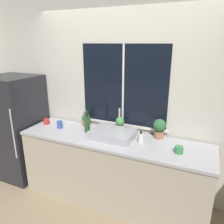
% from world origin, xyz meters
% --- Properties ---
extents(ground_plane, '(14.00, 14.00, 0.00)m').
position_xyz_m(ground_plane, '(0.00, 0.00, 0.00)').
color(ground_plane, '#937F60').
extents(wall_back, '(8.00, 0.09, 2.70)m').
position_xyz_m(wall_back, '(0.00, 0.71, 1.35)').
color(wall_back, beige).
rests_on(wall_back, ground_plane).
extents(wall_left, '(0.06, 7.00, 2.70)m').
position_xyz_m(wall_left, '(-2.32, 1.50, 1.35)').
color(wall_left, beige).
rests_on(wall_left, ground_plane).
extents(counter, '(2.47, 0.67, 0.91)m').
position_xyz_m(counter, '(0.00, 0.32, 0.46)').
color(counter, '#B2A893').
rests_on(counter, ground_plane).
extents(refrigerator, '(0.75, 0.73, 1.61)m').
position_xyz_m(refrigerator, '(-1.66, 0.31, 0.80)').
color(refrigerator, '#232328').
rests_on(refrigerator, ground_plane).
extents(sink, '(0.55, 0.46, 0.33)m').
position_xyz_m(sink, '(-0.01, 0.35, 0.96)').
color(sink, '#ADADB2').
rests_on(sink, counter).
extents(potted_plant_left, '(0.13, 0.13, 0.26)m').
position_xyz_m(potted_plant_left, '(-0.53, 0.57, 1.05)').
color(potted_plant_left, '#9E6B4C').
rests_on(potted_plant_left, counter).
extents(potted_plant_center, '(0.12, 0.12, 0.21)m').
position_xyz_m(potted_plant_center, '(-0.00, 0.57, 1.02)').
color(potted_plant_center, '#9E6B4C').
rests_on(potted_plant_center, counter).
extents(potted_plant_right, '(0.16, 0.16, 0.25)m').
position_xyz_m(potted_plant_right, '(0.53, 0.57, 1.06)').
color(potted_plant_right, '#9E6B4C').
rests_on(potted_plant_right, counter).
extents(soap_bottle, '(0.06, 0.06, 0.15)m').
position_xyz_m(soap_bottle, '(0.36, 0.35, 0.97)').
color(soap_bottle, white).
rests_on(soap_bottle, counter).
extents(bottle_tall, '(0.07, 0.07, 0.29)m').
position_xyz_m(bottle_tall, '(-0.39, 0.36, 1.03)').
color(bottle_tall, '#235128').
rests_on(bottle_tall, counter).
extents(mug_blue, '(0.08, 0.08, 0.10)m').
position_xyz_m(mug_blue, '(-0.83, 0.34, 0.97)').
color(mug_blue, '#3351AD').
rests_on(mug_blue, counter).
extents(mug_red, '(0.09, 0.09, 0.08)m').
position_xyz_m(mug_red, '(-1.11, 0.39, 0.95)').
color(mug_red, '#B72D28').
rests_on(mug_red, counter).
extents(mug_green, '(0.09, 0.09, 0.08)m').
position_xyz_m(mug_green, '(0.82, 0.27, 0.95)').
color(mug_green, '#38844C').
rests_on(mug_green, counter).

